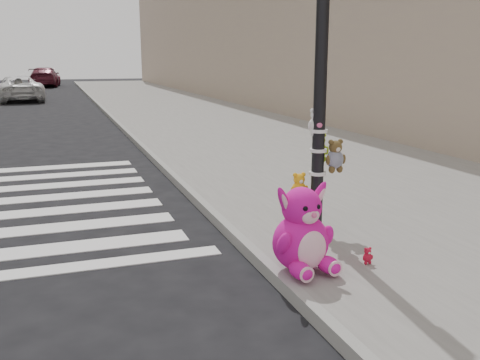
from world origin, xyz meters
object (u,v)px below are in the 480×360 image
object	(u,v)px
pink_bunny	(302,235)
car_white_near	(18,89)
red_teddy	(367,256)
signal_pole	(321,104)

from	to	relation	value
pink_bunny	car_white_near	distance (m)	27.79
red_teddy	signal_pole	bearing A→B (deg)	87.63
signal_pole	car_white_near	size ratio (longest dim) A/B	0.81
signal_pole	red_teddy	world-z (taller)	signal_pole
signal_pole	red_teddy	bearing A→B (deg)	-92.41
pink_bunny	red_teddy	size ratio (longest dim) A/B	5.04
signal_pole	pink_bunny	size ratio (longest dim) A/B	4.17
car_white_near	signal_pole	bearing A→B (deg)	93.15
red_teddy	car_white_near	xyz separation A→B (m)	(-4.87, 27.55, 0.46)
pink_bunny	red_teddy	xyz separation A→B (m)	(0.76, -0.07, -0.30)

